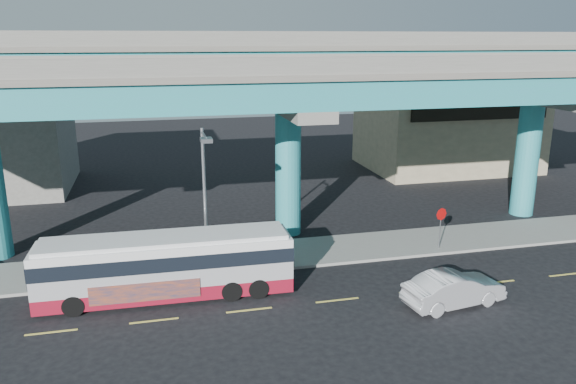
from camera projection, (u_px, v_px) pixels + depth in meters
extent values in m
plane|color=black|center=(335.00, 297.00, 25.38)|extent=(120.00, 120.00, 0.00)
cube|color=gray|center=(303.00, 252.00, 30.51)|extent=(70.00, 4.00, 0.15)
cube|color=#D8C64C|center=(51.00, 332.00, 22.36)|extent=(2.00, 0.12, 0.01)
cube|color=#D8C64C|center=(154.00, 321.00, 23.27)|extent=(2.00, 0.12, 0.01)
cube|color=#D8C64C|center=(249.00, 310.00, 24.19)|extent=(2.00, 0.12, 0.01)
cube|color=#D8C64C|center=(337.00, 300.00, 25.10)|extent=(2.00, 0.12, 0.01)
cube|color=#D8C64C|center=(419.00, 291.00, 26.01)|extent=(2.00, 0.12, 0.01)
cube|color=#D8C64C|center=(496.00, 282.00, 26.92)|extent=(2.00, 0.12, 0.01)
cube|color=#D8C64C|center=(567.00, 274.00, 27.84)|extent=(2.00, 0.12, 0.01)
cylinder|color=teal|center=(288.00, 173.00, 32.83)|extent=(1.50, 1.50, 7.40)
cube|color=gray|center=(288.00, 104.00, 31.77)|extent=(2.00, 12.00, 0.60)
cube|color=gray|center=(275.00, 84.00, 34.81)|extent=(1.80, 5.00, 1.20)
cylinder|color=teal|center=(527.00, 159.00, 36.48)|extent=(1.50, 1.50, 7.40)
cube|color=gray|center=(534.00, 97.00, 35.42)|extent=(2.00, 12.00, 0.60)
cube|color=gray|center=(502.00, 79.00, 38.46)|extent=(1.80, 5.00, 1.20)
cube|color=teal|center=(305.00, 92.00, 28.22)|extent=(52.00, 5.00, 1.40)
cube|color=gray|center=(305.00, 75.00, 28.00)|extent=(52.00, 5.40, 0.30)
cube|color=gray|center=(319.00, 66.00, 25.51)|extent=(52.00, 0.25, 0.80)
cube|color=gray|center=(293.00, 62.00, 30.19)|extent=(52.00, 0.25, 0.80)
cube|color=teal|center=(275.00, 62.00, 34.46)|extent=(52.00, 5.00, 1.40)
cube|color=gray|center=(275.00, 48.00, 34.23)|extent=(52.00, 5.40, 0.30)
cube|color=gray|center=(284.00, 39.00, 31.75)|extent=(52.00, 0.25, 0.80)
cube|color=gray|center=(266.00, 38.00, 36.43)|extent=(52.00, 0.25, 0.80)
cube|color=tan|center=(446.00, 129.00, 50.10)|extent=(14.00, 10.00, 7.00)
cube|color=black|center=(480.00, 112.00, 44.77)|extent=(12.00, 0.25, 1.20)
cube|color=maroon|center=(168.00, 286.00, 25.37)|extent=(11.20, 2.62, 0.65)
cube|color=silver|center=(166.00, 265.00, 25.10)|extent=(11.20, 2.62, 1.39)
cube|color=black|center=(166.00, 255.00, 24.98)|extent=(11.26, 2.68, 0.65)
cube|color=silver|center=(165.00, 244.00, 24.84)|extent=(11.20, 2.62, 0.37)
cube|color=silver|center=(165.00, 238.00, 24.77)|extent=(10.79, 2.37, 0.19)
cube|color=black|center=(288.00, 248.00, 26.17)|extent=(0.11, 2.12, 1.11)
cube|color=black|center=(32.00, 269.00, 23.86)|extent=(0.11, 2.12, 1.11)
cube|color=#12284F|center=(145.00, 292.00, 23.95)|extent=(4.65, 0.16, 0.84)
cylinder|color=black|center=(73.00, 306.00, 23.57)|extent=(0.94, 0.30, 0.93)
cylinder|color=black|center=(80.00, 285.00, 25.58)|extent=(0.94, 0.30, 0.93)
cylinder|color=black|center=(232.00, 291.00, 24.95)|extent=(0.94, 0.30, 0.93)
cylinder|color=black|center=(227.00, 272.00, 26.97)|extent=(0.94, 0.30, 0.93)
cylinder|color=black|center=(259.00, 288.00, 25.20)|extent=(0.94, 0.30, 0.93)
cylinder|color=black|center=(251.00, 270.00, 27.22)|extent=(0.94, 0.30, 0.93)
imported|color=#AFAFB4|center=(454.00, 289.00, 24.49)|extent=(2.92, 5.03, 1.51)
cylinder|color=gray|center=(205.00, 202.00, 26.92)|extent=(0.16, 0.16, 7.17)
cylinder|color=gray|center=(204.00, 135.00, 25.11)|extent=(0.12, 1.94, 0.12)
cube|color=gray|center=(206.00, 140.00, 24.21)|extent=(0.50, 0.70, 0.18)
cylinder|color=gray|center=(440.00, 231.00, 30.70)|extent=(0.06, 0.06, 2.00)
cylinder|color=#B20A0A|center=(441.00, 214.00, 30.42)|extent=(0.68, 0.20, 0.69)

